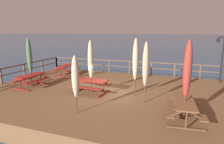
# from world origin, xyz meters

# --- Properties ---
(ground_plane) EXTENTS (600.00, 600.00, 0.00)m
(ground_plane) POSITION_xyz_m (0.00, 0.00, 0.00)
(ground_plane) COLOR navy
(wooden_deck) EXTENTS (14.74, 10.59, 0.85)m
(wooden_deck) POSITION_xyz_m (0.00, 0.00, 0.42)
(wooden_deck) COLOR brown
(wooden_deck) RESTS_ON ground
(railing_waterside_far) EXTENTS (14.54, 0.10, 1.09)m
(railing_waterside_far) POSITION_xyz_m (-0.00, 5.15, 1.60)
(railing_waterside_far) COLOR brown
(railing_waterside_far) RESTS_ON wooden_deck
(railing_side_left) EXTENTS (0.10, 10.39, 1.09)m
(railing_side_left) POSITION_xyz_m (-7.22, 0.00, 1.60)
(railing_side_left) COLOR brown
(railing_side_left) RESTS_ON wooden_deck
(picnic_table_mid_right) EXTENTS (2.09, 1.53, 0.78)m
(picnic_table_mid_right) POSITION_xyz_m (-0.80, -0.61, 1.41)
(picnic_table_mid_right) COLOR maroon
(picnic_table_mid_right) RESTS_ON wooden_deck
(picnic_table_back_left) EXTENTS (1.57, 2.14, 0.78)m
(picnic_table_back_left) POSITION_xyz_m (-4.97, -0.75, 1.41)
(picnic_table_back_left) COLOR maroon
(picnic_table_back_left) RESTS_ON wooden_deck
(picnic_table_mid_centre) EXTENTS (1.59, 2.25, 0.78)m
(picnic_table_mid_centre) POSITION_xyz_m (4.27, -2.49, 1.41)
(picnic_table_mid_centre) COLOR brown
(picnic_table_mid_centre) RESTS_ON wooden_deck
(picnic_table_front_left) EXTENTS (1.46, 2.12, 0.78)m
(picnic_table_front_left) POSITION_xyz_m (-4.78, 3.09, 1.41)
(picnic_table_front_left) COLOR maroon
(picnic_table_front_left) RESTS_ON wooden_deck
(patio_umbrella_tall_back_left) EXTENTS (0.32, 0.32, 3.03)m
(patio_umbrella_tall_back_left) POSITION_xyz_m (-0.80, -0.57, 2.77)
(patio_umbrella_tall_back_left) COLOR #4C3828
(patio_umbrella_tall_back_left) RESTS_ON wooden_deck
(patio_umbrella_short_mid) EXTENTS (0.32, 0.32, 3.13)m
(patio_umbrella_short_mid) POSITION_xyz_m (-4.96, -0.74, 2.84)
(patio_umbrella_short_mid) COLOR #4C3828
(patio_umbrella_short_mid) RESTS_ON wooden_deck
(patio_umbrella_tall_mid_left) EXTENTS (0.32, 0.32, 3.22)m
(patio_umbrella_tall_mid_left) POSITION_xyz_m (4.29, -2.47, 2.89)
(patio_umbrella_tall_mid_left) COLOR #4C3828
(patio_umbrella_tall_mid_left) RESTS_ON wooden_deck
(patio_umbrella_short_back) EXTENTS (0.32, 0.32, 2.54)m
(patio_umbrella_short_back) POSITION_xyz_m (-0.12, -3.44, 2.46)
(patio_umbrella_short_back) COLOR #4C3828
(patio_umbrella_short_back) RESTS_ON wooden_deck
(patio_umbrella_short_front) EXTENTS (0.32, 0.32, 3.04)m
(patio_umbrella_short_front) POSITION_xyz_m (2.44, -1.17, 2.78)
(patio_umbrella_short_front) COLOR #4C3828
(patio_umbrella_short_front) RESTS_ON wooden_deck
(patio_umbrella_tall_mid_right) EXTENTS (0.32, 0.32, 3.16)m
(patio_umbrella_tall_mid_right) POSITION_xyz_m (1.73, -0.29, 2.86)
(patio_umbrella_tall_mid_right) COLOR #4C3828
(patio_umbrella_tall_mid_right) RESTS_ON wooden_deck
(lamp_post_hooked) EXTENTS (0.56, 0.50, 3.20)m
(lamp_post_hooked) POSITION_xyz_m (6.52, 4.47, 2.96)
(lamp_post_hooked) COLOR black
(lamp_post_hooked) RESTS_ON wooden_deck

